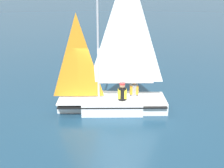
{
  "coord_description": "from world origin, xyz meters",
  "views": [
    {
      "loc": [
        8.96,
        -5.49,
        4.62
      ],
      "look_at": [
        0.0,
        0.0,
        1.06
      ],
      "focal_mm": 45.0,
      "sensor_mm": 36.0,
      "label": 1
    }
  ],
  "objects": [
    {
      "name": "ground_plane",
      "position": [
        0.0,
        0.0,
        0.0
      ],
      "size": [
        260.0,
        260.0,
        0.0
      ],
      "primitive_type": "plane",
      "color": "navy"
    },
    {
      "name": "sailor_helm",
      "position": [
        0.38,
        0.24,
        0.63
      ],
      "size": [
        0.41,
        0.43,
        1.16
      ],
      "rotation": [
        0.0,
        0.0,
        4.17
      ],
      "color": "black",
      "rests_on": "ground_plane"
    },
    {
      "name": "sailor_crew",
      "position": [
        0.24,
        0.91,
        0.62
      ],
      "size": [
        0.41,
        0.43,
        1.16
      ],
      "rotation": [
        0.0,
        0.0,
        4.17
      ],
      "color": "black",
      "rests_on": "ground_plane"
    },
    {
      "name": "sailboat_main",
      "position": [
        0.02,
        0.04,
        0.75
      ],
      "size": [
        3.59,
        4.45,
        5.76
      ],
      "rotation": [
        0.0,
        0.0,
        4.17
      ],
      "color": "white",
      "rests_on": "ground_plane"
    }
  ]
}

